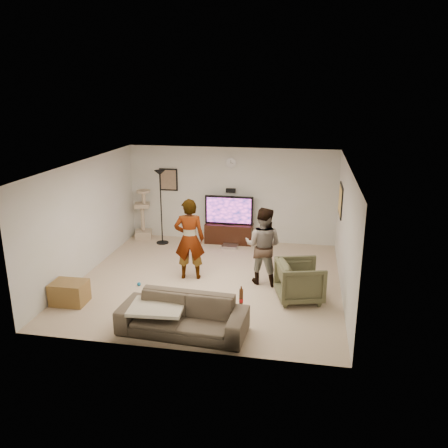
% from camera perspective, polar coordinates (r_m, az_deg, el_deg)
% --- Properties ---
extents(floor, '(5.50, 5.50, 0.02)m').
position_cam_1_polar(floor, '(9.89, -1.83, -7.06)').
color(floor, tan).
rests_on(floor, ground).
extents(ceiling, '(5.50, 5.50, 0.02)m').
position_cam_1_polar(ceiling, '(9.16, -1.97, 7.51)').
color(ceiling, silver).
rests_on(ceiling, wall_back).
extents(wall_back, '(5.50, 0.04, 2.50)m').
position_cam_1_polar(wall_back, '(12.06, 0.89, 3.67)').
color(wall_back, beige).
rests_on(wall_back, floor).
extents(wall_front, '(5.50, 0.04, 2.50)m').
position_cam_1_polar(wall_front, '(6.95, -6.77, -6.53)').
color(wall_front, beige).
rests_on(wall_front, floor).
extents(wall_left, '(0.04, 5.50, 2.50)m').
position_cam_1_polar(wall_left, '(10.37, -16.91, 0.75)').
color(wall_left, beige).
rests_on(wall_left, floor).
extents(wall_right, '(0.04, 5.50, 2.50)m').
position_cam_1_polar(wall_right, '(9.28, 14.93, -0.95)').
color(wall_right, beige).
rests_on(wall_right, floor).
extents(wall_clock, '(0.26, 0.04, 0.26)m').
position_cam_1_polar(wall_clock, '(11.87, 0.89, 7.64)').
color(wall_clock, white).
rests_on(wall_clock, wall_back).
extents(wall_speaker, '(0.25, 0.10, 0.10)m').
position_cam_1_polar(wall_speaker, '(11.97, 0.85, 4.21)').
color(wall_speaker, black).
rests_on(wall_speaker, wall_back).
extents(picture_back, '(0.42, 0.03, 0.52)m').
position_cam_1_polar(picture_back, '(12.36, -6.95, 5.53)').
color(picture_back, '#79624C').
rests_on(picture_back, wall_back).
extents(picture_right, '(0.03, 0.78, 0.62)m').
position_cam_1_polar(picture_right, '(10.75, 14.36, 2.88)').
color(picture_right, '#F3BB5E').
rests_on(picture_right, wall_right).
extents(tv_stand, '(1.25, 0.45, 0.52)m').
position_cam_1_polar(tv_stand, '(12.09, 0.63, -1.16)').
color(tv_stand, black).
rests_on(tv_stand, floor).
extents(console_box, '(0.40, 0.30, 0.07)m').
position_cam_1_polar(console_box, '(11.78, 0.74, -2.81)').
color(console_box, '#B9B9BE').
rests_on(console_box, floor).
extents(tv, '(1.27, 0.08, 0.75)m').
position_cam_1_polar(tv, '(11.91, 0.64, 1.74)').
color(tv, black).
rests_on(tv, tv_stand).
extents(tv_screen, '(1.16, 0.01, 0.66)m').
position_cam_1_polar(tv_screen, '(11.87, 0.60, 1.69)').
color(tv_screen, '#EC44B3').
rests_on(tv_screen, tv).
extents(floor_lamp, '(0.32, 0.32, 1.95)m').
position_cam_1_polar(floor_lamp, '(11.97, -7.87, 2.05)').
color(floor_lamp, black).
rests_on(floor_lamp, floor).
extents(cat_tree, '(0.54, 0.54, 1.36)m').
position_cam_1_polar(cat_tree, '(12.56, -10.16, 1.26)').
color(cat_tree, tan).
rests_on(cat_tree, floor).
extents(person_left, '(0.71, 0.53, 1.76)m').
position_cam_1_polar(person_left, '(9.72, -4.34, -1.89)').
color(person_left, beige).
rests_on(person_left, floor).
extents(person_right, '(0.90, 0.76, 1.64)m').
position_cam_1_polar(person_right, '(9.51, 4.89, -2.72)').
color(person_right, '#375879').
rests_on(person_right, floor).
extents(sofa, '(2.19, 0.97, 0.63)m').
position_cam_1_polar(sofa, '(7.82, -5.19, -11.31)').
color(sofa, '#4C4235').
rests_on(sofa, floor).
extents(throw_blanket, '(0.95, 0.76, 0.06)m').
position_cam_1_polar(throw_blanket, '(7.89, -8.38, -10.26)').
color(throw_blanket, beige).
rests_on(throw_blanket, sofa).
extents(beer_bottle, '(0.06, 0.06, 0.25)m').
position_cam_1_polar(beer_bottle, '(7.43, 2.16, -9.02)').
color(beer_bottle, '#49250F').
rests_on(beer_bottle, sofa).
extents(armchair, '(1.05, 1.03, 0.78)m').
position_cam_1_polar(armchair, '(8.99, 9.44, -7.03)').
color(armchair, '#4B4B32').
rests_on(armchair, floor).
extents(side_table, '(0.66, 0.50, 0.43)m').
position_cam_1_polar(side_table, '(9.28, -18.75, -8.12)').
color(side_table, brown).
rests_on(side_table, floor).
extents(toy_ball, '(0.08, 0.08, 0.08)m').
position_cam_1_polar(toy_ball, '(9.75, -10.58, -7.38)').
color(toy_ball, '#166792').
rests_on(toy_ball, floor).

